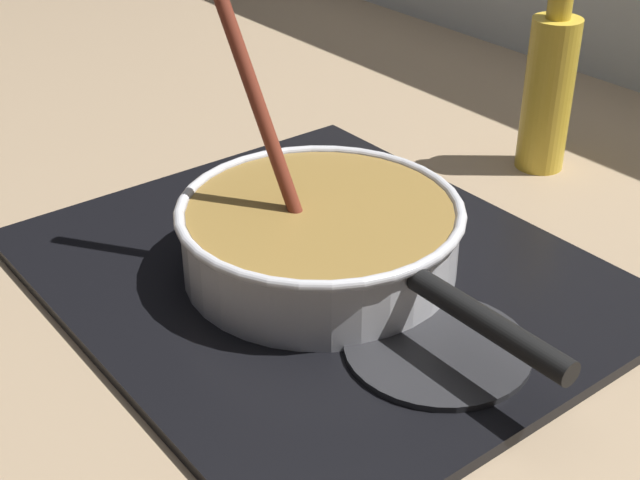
# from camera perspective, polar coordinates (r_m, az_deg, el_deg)

# --- Properties ---
(ground) EXTENTS (2.40, 1.60, 0.04)m
(ground) POSITION_cam_1_polar(r_m,az_deg,el_deg) (0.89, -4.93, -4.81)
(ground) COLOR #9E8466
(hob_plate) EXTENTS (0.56, 0.48, 0.01)m
(hob_plate) POSITION_cam_1_polar(r_m,az_deg,el_deg) (0.90, 0.00, -2.23)
(hob_plate) COLOR black
(hob_plate) RESTS_ON ground
(burner_ring) EXTENTS (0.19, 0.19, 0.01)m
(burner_ring) POSITION_cam_1_polar(r_m,az_deg,el_deg) (0.89, 0.00, -1.69)
(burner_ring) COLOR #592D0C
(burner_ring) RESTS_ON hob_plate
(spare_burner) EXTENTS (0.16, 0.16, 0.01)m
(spare_burner) POSITION_cam_1_polar(r_m,az_deg,el_deg) (0.79, 7.51, -6.83)
(spare_burner) COLOR #262628
(spare_burner) RESTS_ON hob_plate
(cooking_pan) EXTENTS (0.44, 0.28, 0.30)m
(cooking_pan) POSITION_cam_1_polar(r_m,az_deg,el_deg) (0.87, 0.05, 0.28)
(cooking_pan) COLOR silver
(cooking_pan) RESTS_ON hob_plate
(sauce_bottle) EXTENTS (0.06, 0.06, 0.24)m
(sauce_bottle) POSITION_cam_1_polar(r_m,az_deg,el_deg) (1.12, 14.40, 9.31)
(sauce_bottle) COLOR gold
(sauce_bottle) RESTS_ON ground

